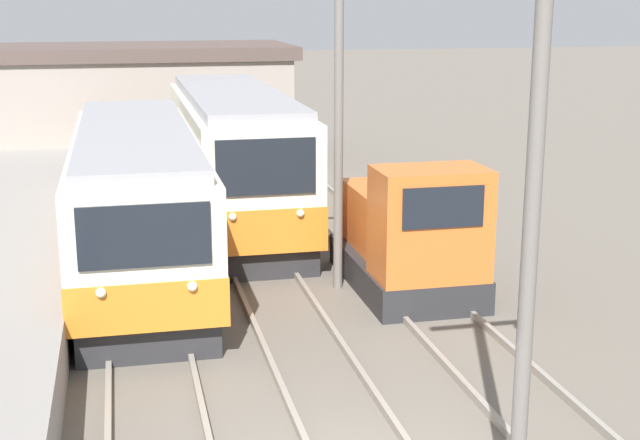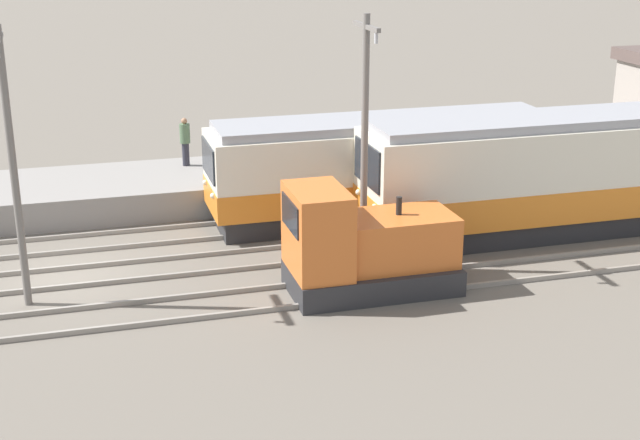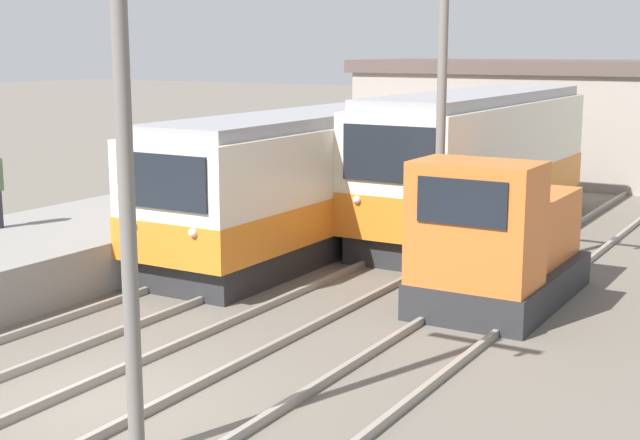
{
  "view_description": "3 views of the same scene",
  "coord_description": "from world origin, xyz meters",
  "px_view_note": "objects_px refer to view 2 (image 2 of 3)",
  "views": [
    {
      "loc": [
        -2.91,
        -10.18,
        6.34
      ],
      "look_at": [
        0.96,
        6.89,
        1.97
      ],
      "focal_mm": 50.0,
      "sensor_mm": 36.0,
      "label": 1
    },
    {
      "loc": [
        24.61,
        0.61,
        9.69
      ],
      "look_at": [
        1.45,
        7.14,
        1.53
      ],
      "focal_mm": 50.0,
      "sensor_mm": 36.0,
      "label": 2
    },
    {
      "loc": [
        8.94,
        -8.67,
        5.02
      ],
      "look_at": [
        -0.78,
        7.67,
        1.34
      ],
      "focal_mm": 50.0,
      "sensor_mm": 36.0,
      "label": 3
    }
  ],
  "objects_px": {
    "catenary_mast_near": "(12,159)",
    "commuter_train_center": "(531,180)",
    "commuter_train_left": "(383,172)",
    "person_on_platform": "(185,140)",
    "catenary_mast_mid": "(365,136)",
    "shunting_locomotive": "(363,249)"
  },
  "relations": [
    {
      "from": "catenary_mast_near",
      "to": "commuter_train_center",
      "type": "bearing_deg",
      "value": 95.57
    },
    {
      "from": "commuter_train_left",
      "to": "person_on_platform",
      "type": "bearing_deg",
      "value": -128.11
    },
    {
      "from": "catenary_mast_mid",
      "to": "person_on_platform",
      "type": "xyz_separation_m",
      "value": [
        -9.03,
        -3.88,
        -1.96
      ]
    },
    {
      "from": "person_on_platform",
      "to": "catenary_mast_near",
      "type": "bearing_deg",
      "value": -31.06
    },
    {
      "from": "commuter_train_center",
      "to": "shunting_locomotive",
      "type": "height_order",
      "value": "commuter_train_center"
    },
    {
      "from": "shunting_locomotive",
      "to": "catenary_mast_near",
      "type": "distance_m",
      "value": 9.38
    },
    {
      "from": "catenary_mast_near",
      "to": "catenary_mast_mid",
      "type": "height_order",
      "value": "same"
    },
    {
      "from": "commuter_train_center",
      "to": "catenary_mast_near",
      "type": "xyz_separation_m",
      "value": [
        1.51,
        -15.45,
        2.19
      ]
    },
    {
      "from": "commuter_train_left",
      "to": "catenary_mast_near",
      "type": "xyz_separation_m",
      "value": [
        4.31,
        -11.46,
        2.36
      ]
    },
    {
      "from": "catenary_mast_mid",
      "to": "person_on_platform",
      "type": "bearing_deg",
      "value": -156.74
    },
    {
      "from": "commuter_train_left",
      "to": "shunting_locomotive",
      "type": "distance_m",
      "value": 6.38
    },
    {
      "from": "catenary_mast_mid",
      "to": "person_on_platform",
      "type": "height_order",
      "value": "catenary_mast_mid"
    },
    {
      "from": "person_on_platform",
      "to": "commuter_train_center",
      "type": "bearing_deg",
      "value": 53.08
    },
    {
      "from": "shunting_locomotive",
      "to": "commuter_train_left",
      "type": "bearing_deg",
      "value": 155.65
    },
    {
      "from": "shunting_locomotive",
      "to": "commuter_train_center",
      "type": "bearing_deg",
      "value": 114.39
    },
    {
      "from": "catenary_mast_mid",
      "to": "shunting_locomotive",
      "type": "bearing_deg",
      "value": -18.07
    },
    {
      "from": "commuter_train_left",
      "to": "catenary_mast_mid",
      "type": "height_order",
      "value": "catenary_mast_mid"
    },
    {
      "from": "shunting_locomotive",
      "to": "person_on_platform",
      "type": "height_order",
      "value": "shunting_locomotive"
    },
    {
      "from": "catenary_mast_mid",
      "to": "commuter_train_left",
      "type": "bearing_deg",
      "value": 153.61
    },
    {
      "from": "catenary_mast_near",
      "to": "commuter_train_left",
      "type": "bearing_deg",
      "value": 110.61
    },
    {
      "from": "catenary_mast_near",
      "to": "person_on_platform",
      "type": "xyz_separation_m",
      "value": [
        -9.03,
        5.44,
        -1.96
      ]
    },
    {
      "from": "commuter_train_center",
      "to": "catenary_mast_near",
      "type": "relative_size",
      "value": 1.53
    }
  ]
}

